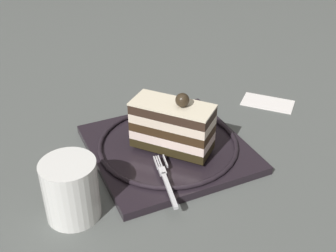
{
  "coord_description": "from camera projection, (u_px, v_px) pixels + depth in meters",
  "views": [
    {
      "loc": [
        -0.52,
        0.17,
        0.41
      ],
      "look_at": [
        0.01,
        -0.02,
        0.05
      ],
      "focal_mm": 45.25,
      "sensor_mm": 36.0,
      "label": 1
    }
  ],
  "objects": [
    {
      "name": "drink_glass_near",
      "position": [
        71.0,
        191.0,
        0.55
      ],
      "size": [
        0.07,
        0.07,
        0.08
      ],
      "color": "white",
      "rests_on": "ground_plane"
    },
    {
      "name": "ground_plane",
      "position": [
        156.0,
        157.0,
        0.68
      ],
      "size": [
        2.4,
        2.4,
        0.0
      ],
      "primitive_type": "plane",
      "color": "#525653"
    },
    {
      "name": "fork",
      "position": [
        165.0,
        179.0,
        0.6
      ],
      "size": [
        0.12,
        0.02,
        0.0
      ],
      "color": "silver",
      "rests_on": "dessert_plate"
    },
    {
      "name": "dessert_plate",
      "position": [
        168.0,
        147.0,
        0.69
      ],
      "size": [
        0.26,
        0.26,
        0.02
      ],
      "color": "black",
      "rests_on": "ground_plane"
    },
    {
      "name": "cake_slice",
      "position": [
        172.0,
        126.0,
        0.65
      ],
      "size": [
        0.13,
        0.13,
        0.1
      ],
      "color": "black",
      "rests_on": "dessert_plate"
    },
    {
      "name": "folded_napkin",
      "position": [
        268.0,
        102.0,
        0.83
      ],
      "size": [
        0.11,
        0.11,
        0.0
      ],
      "primitive_type": "cube",
      "rotation": [
        0.0,
        0.0,
        0.83
      ],
      "color": "white",
      "rests_on": "ground_plane"
    }
  ]
}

